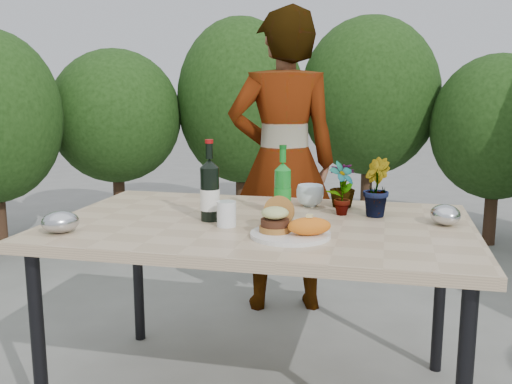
% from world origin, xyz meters
% --- Properties ---
extents(patio_table, '(1.60, 1.00, 0.75)m').
position_xyz_m(patio_table, '(0.00, 0.00, 0.69)').
color(patio_table, tan).
rests_on(patio_table, ground).
extents(shrub_hedge, '(6.88, 4.98, 1.99)m').
position_xyz_m(shrub_hedge, '(0.30, 1.48, 1.08)').
color(shrub_hedge, '#382316').
rests_on(shrub_hedge, ground).
extents(dinner_plate, '(0.28, 0.28, 0.01)m').
position_xyz_m(dinner_plate, '(0.15, -0.20, 0.76)').
color(dinner_plate, white).
rests_on(dinner_plate, patio_table).
extents(burger_stack, '(0.11, 0.16, 0.11)m').
position_xyz_m(burger_stack, '(0.10, -0.18, 0.81)').
color(burger_stack, '#B7722D').
rests_on(burger_stack, dinner_plate).
extents(sweet_potato, '(0.17, 0.12, 0.06)m').
position_xyz_m(sweet_potato, '(0.22, -0.22, 0.80)').
color(sweet_potato, orange).
rests_on(sweet_potato, dinner_plate).
extents(grilled_veg, '(0.08, 0.05, 0.03)m').
position_xyz_m(grilled_veg, '(0.17, -0.11, 0.78)').
color(grilled_veg, olive).
rests_on(grilled_veg, dinner_plate).
extents(wine_bottle, '(0.08, 0.08, 0.32)m').
position_xyz_m(wine_bottle, '(-0.20, -0.03, 0.87)').
color(wine_bottle, black).
rests_on(wine_bottle, patio_table).
extents(sparkling_water, '(0.07, 0.07, 0.28)m').
position_xyz_m(sparkling_water, '(0.06, 0.13, 0.85)').
color(sparkling_water, '#177F25').
rests_on(sparkling_water, patio_table).
extents(plastic_cup, '(0.07, 0.07, 0.09)m').
position_xyz_m(plastic_cup, '(-0.11, -0.11, 0.80)').
color(plastic_cup, white).
rests_on(plastic_cup, patio_table).
extents(seedling_left, '(0.14, 0.14, 0.22)m').
position_xyz_m(seedling_left, '(0.29, 0.18, 0.86)').
color(seedling_left, '#225F20').
rests_on(seedling_left, patio_table).
extents(seedling_mid, '(0.14, 0.16, 0.23)m').
position_xyz_m(seedling_mid, '(0.43, 0.20, 0.87)').
color(seedling_mid, '#25581E').
rests_on(seedling_mid, patio_table).
extents(seedling_right, '(0.12, 0.12, 0.19)m').
position_xyz_m(seedling_right, '(0.29, 0.34, 0.85)').
color(seedling_right, '#2D5B1F').
rests_on(seedling_right, patio_table).
extents(blue_bowl, '(0.15, 0.15, 0.09)m').
position_xyz_m(blue_bowl, '(0.15, 0.33, 0.80)').
color(blue_bowl, silver).
rests_on(blue_bowl, patio_table).
extents(foil_packet_left, '(0.17, 0.17, 0.08)m').
position_xyz_m(foil_packet_left, '(-0.66, -0.33, 0.79)').
color(foil_packet_left, '#B3B5BA').
rests_on(foil_packet_left, patio_table).
extents(foil_packet_right, '(0.14, 0.16, 0.08)m').
position_xyz_m(foil_packet_right, '(0.69, 0.10, 0.79)').
color(foil_packet_right, silver).
rests_on(foil_packet_right, patio_table).
extents(person, '(0.71, 0.57, 1.69)m').
position_xyz_m(person, '(-0.10, 1.02, 0.84)').
color(person, '#A67553').
rests_on(person, ground).
extents(terracotta_pot, '(0.17, 0.17, 0.14)m').
position_xyz_m(terracotta_pot, '(-1.56, 1.86, 0.07)').
color(terracotta_pot, '#AE5E2C').
rests_on(terracotta_pot, ground).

